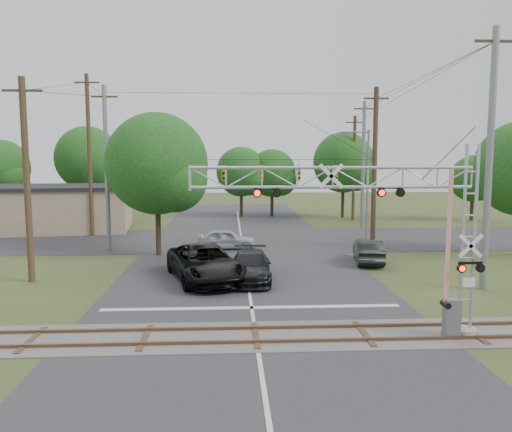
{
  "coord_description": "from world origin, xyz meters",
  "views": [
    {
      "loc": [
        -0.93,
        -15.49,
        6.45
      ],
      "look_at": [
        0.3,
        7.5,
        3.8
      ],
      "focal_mm": 35.0,
      "sensor_mm": 36.0,
      "label": 1
    }
  ],
  "objects": [
    {
      "name": "pickup_black",
      "position": [
        -2.25,
        10.59,
        0.94
      ],
      "size": [
        4.91,
        7.38,
        1.88
      ],
      "primitive_type": "imported",
      "rotation": [
        0.0,
        0.0,
        0.29
      ],
      "color": "black",
      "rests_on": "ground"
    },
    {
      "name": "treeline",
      "position": [
        -2.52,
        33.72,
        5.73
      ],
      "size": [
        55.71,
        31.16,
        10.05
      ],
      "color": "#322517",
      "rests_on": "ground"
    },
    {
      "name": "commercial_building",
      "position": [
        -18.73,
        30.22,
        2.03
      ],
      "size": [
        18.27,
        10.91,
        4.04
      ],
      "rotation": [
        0.0,
        0.0,
        0.12
      ],
      "color": "gray",
      "rests_on": "ground"
    },
    {
      "name": "road_cross",
      "position": [
        0.0,
        24.0,
        0.01
      ],
      "size": [
        90.0,
        12.0,
        0.02
      ],
      "primitive_type": "cube",
      "color": "#2B2B2D",
      "rests_on": "ground"
    },
    {
      "name": "crossing_gantry",
      "position": [
        4.57,
        1.64,
        4.31
      ],
      "size": [
        10.41,
        0.89,
        6.96
      ],
      "color": "gray",
      "rests_on": "ground"
    },
    {
      "name": "road_main",
      "position": [
        0.0,
        10.0,
        0.01
      ],
      "size": [
        14.0,
        90.0,
        0.02
      ],
      "primitive_type": "cube",
      "color": "#2B2B2D",
      "rests_on": "ground"
    },
    {
      "name": "ground",
      "position": [
        0.0,
        0.0,
        0.0
      ],
      "size": [
        160.0,
        160.0,
        0.0
      ],
      "primitive_type": "plane",
      "color": "#34441F",
      "rests_on": "ground"
    },
    {
      "name": "car_dark",
      "position": [
        0.16,
        10.46,
        0.77
      ],
      "size": [
        2.38,
        5.37,
        1.53
      ],
      "primitive_type": "imported",
      "rotation": [
        0.0,
        0.0,
        -0.04
      ],
      "color": "black",
      "rests_on": "ground"
    },
    {
      "name": "traffic_signal_span",
      "position": [
        0.91,
        20.0,
        5.7
      ],
      "size": [
        19.34,
        0.36,
        11.5
      ],
      "color": "gray",
      "rests_on": "ground"
    },
    {
      "name": "railroad_track",
      "position": [
        0.0,
        2.0,
        0.03
      ],
      "size": [
        90.0,
        3.2,
        0.17
      ],
      "color": "#544F48",
      "rests_on": "ground"
    },
    {
      "name": "utility_poles",
      "position": [
        2.17,
        22.46,
        6.07
      ],
      "size": [
        26.61,
        28.67,
        13.32
      ],
      "color": "#3F311D",
      "rests_on": "ground"
    },
    {
      "name": "streetlight",
      "position": [
        10.06,
        24.33,
        4.9
      ],
      "size": [
        2.34,
        0.24,
        8.76
      ],
      "color": "gray",
      "rests_on": "ground"
    },
    {
      "name": "suv_dark",
      "position": [
        7.69,
        14.69,
        0.74
      ],
      "size": [
        2.28,
        4.69,
        1.48
      ],
      "primitive_type": "imported",
      "rotation": [
        0.0,
        0.0,
        2.98
      ],
      "color": "black",
      "rests_on": "ground"
    },
    {
      "name": "sedan_silver",
      "position": [
        -1.16,
        19.95,
        0.72
      ],
      "size": [
        4.29,
        1.82,
        1.45
      ],
      "primitive_type": "imported",
      "rotation": [
        0.0,
        0.0,
        1.54
      ],
      "color": "#A8A9B0",
      "rests_on": "ground"
    }
  ]
}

